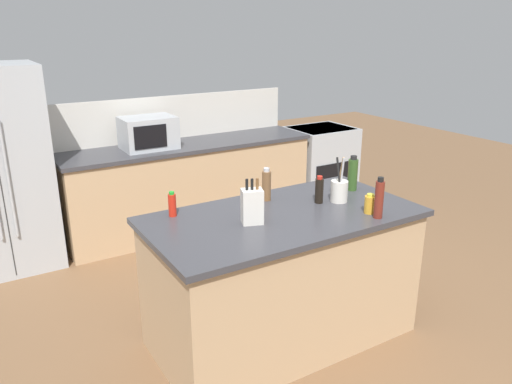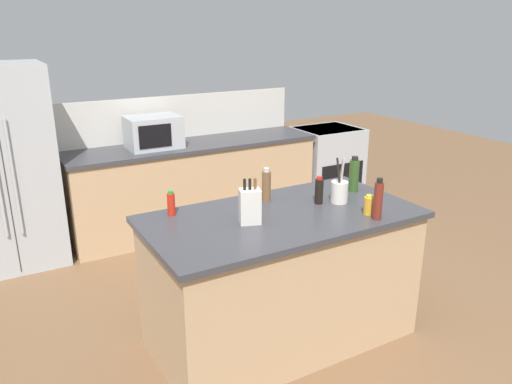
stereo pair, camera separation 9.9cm
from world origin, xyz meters
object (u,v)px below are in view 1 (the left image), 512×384
Objects in this scene: hot_sauce_bottle at (172,205)px; pepper_grinder at (266,185)px; range_oven at (320,164)px; microwave at (148,133)px; knife_block at (252,206)px; honey_jar at (370,204)px; utensil_crock at (340,190)px; olive_oil_bottle at (353,174)px; soy_sauce_bottle at (319,190)px; vinegar_bottle at (379,199)px.

pepper_grinder is at bearing -4.65° from hot_sauce_bottle.
range_oven is 2.27m from microwave.
range_oven is 3.26m from knife_block.
range_oven is at bearing 57.75° from honey_jar.
range_oven is 2.87× the size of utensil_crock.
pepper_grinder is 0.69m from olive_oil_bottle.
utensil_crock reaches higher than range_oven.
utensil_crock is at bearing 21.07° from knife_block.
microwave reaches higher than pepper_grinder.
honey_jar is at bearing 0.57° from knife_block.
range_oven is at bearing -0.00° from microwave.
soy_sauce_bottle reaches higher than range_oven.
pepper_grinder is at bearing 64.96° from knife_block.
utensil_crock is 2.43× the size of honey_jar.
range_oven is at bearing 51.21° from soy_sauce_bottle.
knife_block is (-0.13, -2.23, -0.05)m from microwave.
hot_sauce_bottle is (-2.69, -1.86, 0.55)m from range_oven.
utensil_crock is (-1.59, -2.20, 0.56)m from range_oven.
range_oven is 2.52m from olive_oil_bottle.
microwave reaches higher than honey_jar.
hot_sauce_bottle is (-0.97, 0.29, -0.01)m from soy_sauce_bottle.
utensil_crock is 0.51m from pepper_grinder.
microwave is at bearing 102.04° from soy_sauce_bottle.
soy_sauce_bottle is (0.59, 0.08, -0.02)m from knife_block.
honey_jar reaches higher than range_oven.
range_oven is 4.74× the size of soy_sauce_bottle.
pepper_grinder is 1.79× the size of honey_jar.
utensil_crock is (0.73, 0.02, -0.03)m from knife_block.
microwave reaches higher than knife_block.
pepper_grinder is at bearing 168.03° from olive_oil_bottle.
range_oven is 2.81m from soy_sauce_bottle.
vinegar_bottle is (-0.24, -0.52, 0.00)m from olive_oil_bottle.
vinegar_bottle is (1.12, -0.71, 0.05)m from hot_sauce_bottle.
microwave is at bearing 103.23° from vinegar_bottle.
olive_oil_bottle is 0.48m from honey_jar.
honey_jar is (0.02, 0.09, -0.07)m from vinegar_bottle.
microwave reaches higher than vinegar_bottle.
range_oven is 2.77m from utensil_crock.
microwave is at bearing 104.04° from honey_jar.
honey_jar is (0.16, -0.33, -0.03)m from soy_sauce_bottle.
utensil_crock reaches higher than vinegar_bottle.
soy_sauce_bottle is (-1.73, -2.15, 0.56)m from range_oven.
utensil_crock reaches higher than olive_oil_bottle.
vinegar_bottle is (0.15, -0.42, 0.04)m from soy_sauce_bottle.
microwave is 1.63× the size of utensil_crock.
knife_block is 0.73m from utensil_crock.
range_oven is 5.53× the size of hot_sauce_bottle.
olive_oil_bottle is at bearing -11.97° from pepper_grinder.
hot_sauce_bottle is 1.33m from vinegar_bottle.
olive_oil_bottle is at bearing -123.11° from range_oven.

